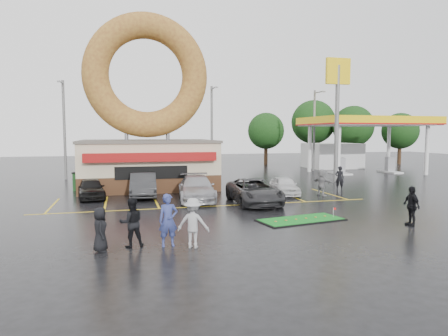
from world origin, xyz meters
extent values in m
plane|color=black|center=(0.00, 0.00, 0.00)|extent=(120.00, 120.00, 0.00)
cube|color=#472B19|center=(-3.00, 13.00, 0.60)|extent=(10.00, 8.00, 1.20)
cube|color=beige|center=(-3.00, 13.00, 2.35)|extent=(10.00, 8.00, 2.30)
cube|color=#59544C|center=(-3.00, 13.00, 3.60)|extent=(10.20, 8.20, 0.20)
cube|color=maroon|center=(-3.00, 8.70, 2.60)|extent=(9.00, 0.60, 0.60)
cylinder|color=slate|center=(-4.60, 13.00, 4.30)|extent=(0.30, 0.30, 1.20)
cylinder|color=slate|center=(-1.40, 13.00, 4.30)|extent=(0.30, 0.30, 1.20)
torus|color=brown|center=(-3.00, 13.00, 8.70)|extent=(9.60, 2.00, 9.60)
cylinder|color=silver|center=(15.00, 15.00, 2.50)|extent=(0.40, 0.40, 5.00)
cylinder|color=silver|center=(25.00, 15.00, 2.50)|extent=(0.40, 0.40, 5.00)
cylinder|color=silver|center=(15.00, 21.00, 2.50)|extent=(0.40, 0.40, 5.00)
cylinder|color=silver|center=(25.00, 21.00, 2.50)|extent=(0.40, 0.40, 5.00)
cube|color=silver|center=(20.00, 18.00, 5.25)|extent=(12.00, 8.00, 0.50)
cube|color=yellow|center=(20.00, 18.00, 5.55)|extent=(12.30, 8.30, 0.70)
cube|color=#99999E|center=(17.00, 18.00, 0.90)|extent=(0.90, 0.60, 1.60)
cube|color=#99999E|center=(23.00, 18.00, 0.90)|extent=(0.90, 0.60, 1.60)
cube|color=silver|center=(20.00, 25.00, 1.50)|extent=(6.00, 5.00, 3.00)
cylinder|color=slate|center=(13.00, 12.00, 5.00)|extent=(0.36, 0.36, 10.00)
cube|color=yellow|center=(13.00, 12.00, 9.50)|extent=(2.20, 0.30, 2.20)
cylinder|color=slate|center=(-10.00, 20.00, 4.50)|extent=(0.24, 0.24, 9.00)
cylinder|color=slate|center=(-10.00, 19.00, 8.70)|extent=(0.12, 2.00, 0.12)
cube|color=slate|center=(-10.00, 18.00, 8.65)|extent=(0.40, 0.18, 0.12)
cylinder|color=slate|center=(4.00, 21.00, 4.50)|extent=(0.24, 0.24, 9.00)
cylinder|color=slate|center=(4.00, 20.00, 8.70)|extent=(0.12, 2.00, 0.12)
cube|color=slate|center=(4.00, 19.00, 8.65)|extent=(0.40, 0.18, 0.12)
cylinder|color=slate|center=(16.00, 22.00, 4.50)|extent=(0.24, 0.24, 9.00)
cylinder|color=slate|center=(16.00, 21.00, 8.70)|extent=(0.12, 2.00, 0.12)
cube|color=slate|center=(16.00, 20.00, 8.65)|extent=(0.40, 0.18, 0.12)
cylinder|color=#332114|center=(26.00, 30.00, 1.44)|extent=(0.50, 0.50, 2.88)
sphere|color=black|center=(26.00, 30.00, 5.20)|extent=(5.60, 5.60, 5.60)
cylinder|color=#332114|center=(32.00, 28.00, 1.26)|extent=(0.50, 0.50, 2.52)
sphere|color=black|center=(32.00, 28.00, 4.55)|extent=(4.90, 4.90, 4.90)
cylinder|color=#332114|center=(22.00, 34.00, 1.62)|extent=(0.50, 0.50, 3.24)
sphere|color=black|center=(22.00, 34.00, 5.85)|extent=(6.30, 6.30, 6.30)
cylinder|color=#332114|center=(14.00, 32.00, 1.26)|extent=(0.50, 0.50, 2.52)
sphere|color=black|center=(14.00, 32.00, 4.55)|extent=(4.90, 4.90, 4.90)
imported|color=black|center=(-6.96, 8.00, 0.67)|extent=(2.08, 4.10, 1.34)
imported|color=#29292B|center=(-3.64, 8.00, 0.79)|extent=(1.94, 4.89, 1.58)
imported|color=#A0A0A5|center=(-0.44, 5.73, 0.78)|extent=(2.76, 5.56, 1.55)
imported|color=#29292C|center=(2.68, 3.58, 0.75)|extent=(2.67, 5.50, 1.51)
imported|color=silver|center=(5.81, 6.32, 0.64)|extent=(1.99, 3.91, 1.27)
imported|color=navy|center=(-3.36, -4.23, 0.99)|extent=(0.76, 0.53, 1.98)
imported|color=black|center=(-4.70, -3.98, 0.93)|extent=(0.98, 0.81, 1.85)
imported|color=#97979A|center=(-2.49, -4.65, 0.93)|extent=(1.37, 1.09, 1.85)
imported|color=black|center=(-5.80, -4.30, 0.80)|extent=(0.56, 0.81, 1.60)
imported|color=black|center=(7.84, -3.62, 0.91)|extent=(0.53, 1.10, 1.82)
imported|color=gray|center=(8.14, 5.41, 0.90)|extent=(1.10, 1.76, 1.81)
imported|color=black|center=(10.72, 7.48, 0.90)|extent=(0.78, 0.67, 1.79)
cube|color=#173C19|center=(-7.50, 12.15, 0.65)|extent=(2.04, 1.60, 1.30)
cube|color=black|center=(3.41, -1.38, 0.02)|extent=(4.49, 2.54, 0.05)
cube|color=#13731F|center=(3.41, -1.38, 0.05)|extent=(4.27, 2.32, 0.03)
cylinder|color=silver|center=(5.17, -1.36, 0.29)|extent=(0.02, 0.02, 0.48)
cube|color=red|center=(5.24, -1.36, 0.48)|extent=(0.14, 0.01, 0.10)
camera|label=1|loc=(-5.01, -18.98, 4.24)|focal=32.00mm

